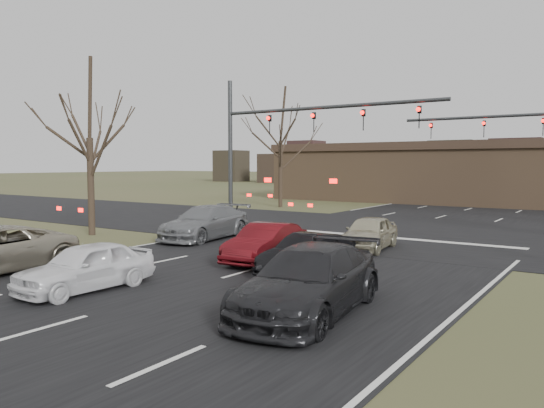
{
  "coord_description": "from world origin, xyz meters",
  "views": [
    {
      "loc": [
        9.99,
        -10.22,
        3.44
      ],
      "look_at": [
        -0.6,
        5.45,
        2.0
      ],
      "focal_mm": 35.0,
      "sensor_mm": 36.0,
      "label": 1
    }
  ],
  "objects_px": {
    "car_charcoal_sedan": "(309,281)",
    "car_grey_ahead": "(205,223)",
    "car_red_ahead": "(266,243)",
    "mast_arm_near": "(279,132)",
    "building": "(515,173)",
    "car_black_hatch": "(308,254)",
    "car_white_sedan": "(86,267)",
    "car_silver_ahead": "(369,233)"
  },
  "relations": [
    {
      "from": "car_charcoal_sedan",
      "to": "car_grey_ahead",
      "type": "distance_m",
      "value": 12.7
    },
    {
      "from": "car_grey_ahead",
      "to": "car_red_ahead",
      "type": "bearing_deg",
      "value": -34.71
    },
    {
      "from": "mast_arm_near",
      "to": "car_charcoal_sedan",
      "type": "distance_m",
      "value": 16.39
    },
    {
      "from": "car_grey_ahead",
      "to": "car_red_ahead",
      "type": "xyz_separation_m",
      "value": [
        5.51,
        -3.07,
        -0.09
      ]
    },
    {
      "from": "building",
      "to": "car_charcoal_sedan",
      "type": "relative_size",
      "value": 7.99
    },
    {
      "from": "building",
      "to": "car_charcoal_sedan",
      "type": "bearing_deg",
      "value": -86.97
    },
    {
      "from": "mast_arm_near",
      "to": "car_grey_ahead",
      "type": "bearing_deg",
      "value": -98.79
    },
    {
      "from": "car_black_hatch",
      "to": "car_red_ahead",
      "type": "distance_m",
      "value": 2.49
    },
    {
      "from": "car_white_sedan",
      "to": "car_grey_ahead",
      "type": "xyz_separation_m",
      "value": [
        -3.89,
        9.29,
        0.1
      ]
    },
    {
      "from": "building",
      "to": "car_silver_ahead",
      "type": "distance_m",
      "value": 28.66
    },
    {
      "from": "car_silver_ahead",
      "to": "car_white_sedan",
      "type": "bearing_deg",
      "value": -114.93
    },
    {
      "from": "mast_arm_near",
      "to": "car_grey_ahead",
      "type": "relative_size",
      "value": 2.32
    },
    {
      "from": "building",
      "to": "mast_arm_near",
      "type": "distance_m",
      "value": 26.14
    },
    {
      "from": "mast_arm_near",
      "to": "car_white_sedan",
      "type": "relative_size",
      "value": 3.12
    },
    {
      "from": "building",
      "to": "car_charcoal_sedan",
      "type": "distance_m",
      "value": 37.94
    },
    {
      "from": "car_white_sedan",
      "to": "car_red_ahead",
      "type": "distance_m",
      "value": 6.43
    },
    {
      "from": "building",
      "to": "car_red_ahead",
      "type": "distance_m",
      "value": 33.24
    },
    {
      "from": "car_black_hatch",
      "to": "car_red_ahead",
      "type": "height_order",
      "value": "car_red_ahead"
    },
    {
      "from": "building",
      "to": "car_grey_ahead",
      "type": "bearing_deg",
      "value": -104.93
    },
    {
      "from": "car_white_sedan",
      "to": "car_black_hatch",
      "type": "xyz_separation_m",
      "value": [
        3.89,
        5.23,
        -0.04
      ]
    },
    {
      "from": "building",
      "to": "car_white_sedan",
      "type": "distance_m",
      "value": 39.58
    },
    {
      "from": "car_black_hatch",
      "to": "car_silver_ahead",
      "type": "xyz_separation_m",
      "value": [
        -0.36,
        5.5,
        0.05
      ]
    },
    {
      "from": "mast_arm_near",
      "to": "car_grey_ahead",
      "type": "xyz_separation_m",
      "value": [
        -0.78,
        -5.02,
        -4.31
      ]
    },
    {
      "from": "car_red_ahead",
      "to": "car_charcoal_sedan",
      "type": "bearing_deg",
      "value": -53.46
    },
    {
      "from": "mast_arm_near",
      "to": "car_silver_ahead",
      "type": "distance_m",
      "value": 8.74
    },
    {
      "from": "car_black_hatch",
      "to": "car_charcoal_sedan",
      "type": "distance_m",
      "value": 4.36
    },
    {
      "from": "car_white_sedan",
      "to": "car_charcoal_sedan",
      "type": "bearing_deg",
      "value": 15.19
    },
    {
      "from": "car_black_hatch",
      "to": "mast_arm_near",
      "type": "bearing_deg",
      "value": 131.91
    },
    {
      "from": "car_white_sedan",
      "to": "car_charcoal_sedan",
      "type": "relative_size",
      "value": 0.73
    },
    {
      "from": "car_charcoal_sedan",
      "to": "car_silver_ahead",
      "type": "xyz_separation_m",
      "value": [
        -2.59,
        9.25,
        -0.09
      ]
    },
    {
      "from": "car_black_hatch",
      "to": "car_silver_ahead",
      "type": "bearing_deg",
      "value": 98.05
    },
    {
      "from": "car_silver_ahead",
      "to": "car_black_hatch",
      "type": "bearing_deg",
      "value": -92.95
    },
    {
      "from": "car_black_hatch",
      "to": "car_red_ahead",
      "type": "bearing_deg",
      "value": 160.59
    },
    {
      "from": "mast_arm_near",
      "to": "car_silver_ahead",
      "type": "relative_size",
      "value": 3.05
    },
    {
      "from": "mast_arm_near",
      "to": "car_red_ahead",
      "type": "xyz_separation_m",
      "value": [
        4.73,
        -8.09,
        -4.4
      ]
    },
    {
      "from": "car_black_hatch",
      "to": "car_charcoal_sedan",
      "type": "relative_size",
      "value": 0.71
    },
    {
      "from": "car_silver_ahead",
      "to": "building",
      "type": "bearing_deg",
      "value": 82.1
    },
    {
      "from": "car_black_hatch",
      "to": "car_silver_ahead",
      "type": "distance_m",
      "value": 5.51
    },
    {
      "from": "mast_arm_near",
      "to": "car_red_ahead",
      "type": "height_order",
      "value": "mast_arm_near"
    },
    {
      "from": "car_charcoal_sedan",
      "to": "car_silver_ahead",
      "type": "relative_size",
      "value": 1.34
    },
    {
      "from": "car_grey_ahead",
      "to": "car_charcoal_sedan",
      "type": "bearing_deg",
      "value": -43.59
    },
    {
      "from": "building",
      "to": "car_red_ahead",
      "type": "height_order",
      "value": "building"
    }
  ]
}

